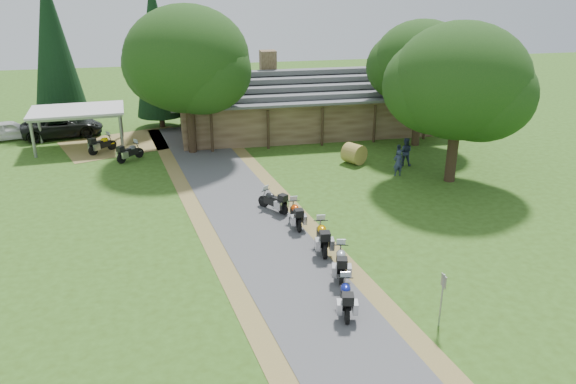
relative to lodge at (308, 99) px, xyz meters
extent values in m
plane|color=#314E16|center=(-6.00, -24.00, -2.45)|extent=(120.00, 120.00, 0.00)
plane|color=#49494B|center=(-6.50, -20.00, -2.45)|extent=(51.95, 51.95, 0.00)
imported|color=silver|center=(-22.73, 1.86, -1.54)|extent=(3.42, 5.82, 1.82)
imported|color=black|center=(-18.97, 1.87, -1.21)|extent=(3.86, 6.84, 2.47)
imported|color=#2C3650|center=(2.92, -11.79, -1.46)|extent=(0.58, 0.44, 1.97)
imported|color=#2C3650|center=(4.13, -10.01, -1.36)|extent=(0.75, 0.66, 2.19)
imported|color=#2C3650|center=(3.41, -10.63, -1.48)|extent=(0.46, 0.60, 1.94)
cylinder|color=olive|center=(1.00, -8.92, -1.78)|extent=(1.77, 1.73, 1.33)
cone|color=black|center=(-11.48, 3.22, 3.37)|extent=(3.78, 3.78, 11.64)
cone|color=black|center=(-19.51, 5.98, 3.74)|extent=(4.14, 4.14, 12.38)
camera|label=1|loc=(-10.56, -42.76, 9.53)|focal=35.00mm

